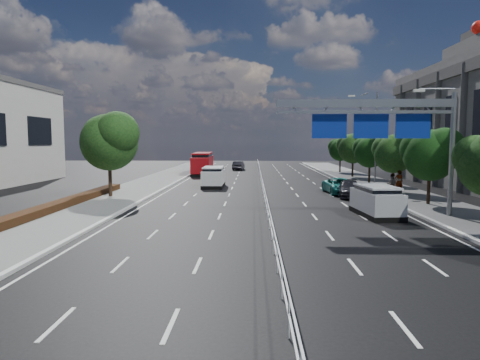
{
  "coord_description": "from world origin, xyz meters",
  "views": [
    {
      "loc": [
        -0.81,
        -14.93,
        4.46
      ],
      "look_at": [
        -1.5,
        7.43,
        2.4
      ],
      "focal_mm": 32.0,
      "sensor_mm": 36.0,
      "label": 1
    }
  ],
  "objects": [
    {
      "name": "pedestrian_a",
      "position": [
        11.22,
        20.57,
        1.09
      ],
      "size": [
        0.73,
        0.51,
        1.9
      ],
      "primitive_type": "imported",
      "rotation": [
        0.0,
        0.0,
        3.22
      ],
      "color": "gray",
      "rests_on": "sidewalk_far"
    },
    {
      "name": "near_car_dark",
      "position": [
        -3.06,
        50.3,
        0.68
      ],
      "size": [
        1.81,
        4.23,
        1.36
      ],
      "primitive_type": "imported",
      "rotation": [
        0.0,
        0.0,
        3.05
      ],
      "color": "black",
      "rests_on": "ground"
    },
    {
      "name": "ground",
      "position": [
        0.0,
        0.0,
        0.0
      ],
      "size": [
        160.0,
        160.0,
        0.0
      ],
      "primitive_type": "plane",
      "color": "black",
      "rests_on": "ground"
    },
    {
      "name": "red_bus",
      "position": [
        -7.5,
        41.35,
        1.51
      ],
      "size": [
        2.64,
        9.77,
        2.9
      ],
      "rotation": [
        0.0,
        0.0,
        0.03
      ],
      "color": "black",
      "rests_on": "ground"
    },
    {
      "name": "silver_minivan",
      "position": [
        6.5,
        10.4,
        0.9
      ],
      "size": [
        2.26,
        4.55,
        1.83
      ],
      "rotation": [
        0.0,
        0.0,
        0.09
      ],
      "color": "black",
      "rests_on": "ground"
    },
    {
      "name": "streetlight_far",
      "position": [
        10.5,
        26.0,
        5.21
      ],
      "size": [
        2.78,
        2.4,
        9.0
      ],
      "color": "gray",
      "rests_on": "ground"
    },
    {
      "name": "far_tree_f",
      "position": [
        11.24,
        29.48,
        3.49
      ],
      "size": [
        3.52,
        3.28,
        5.02
      ],
      "color": "black",
      "rests_on": "ground"
    },
    {
      "name": "far_tree_g",
      "position": [
        11.25,
        36.98,
        3.75
      ],
      "size": [
        3.96,
        3.69,
        5.45
      ],
      "color": "black",
      "rests_on": "ground"
    },
    {
      "name": "pedestrian_b",
      "position": [
        10.32,
        19.53,
        0.98
      ],
      "size": [
        1.01,
        0.92,
        1.69
      ],
      "primitive_type": "imported",
      "rotation": [
        0.0,
        0.0,
        2.72
      ],
      "color": "gray",
      "rests_on": "sidewalk_far"
    },
    {
      "name": "near_tree_back",
      "position": [
        -11.94,
        17.97,
        4.61
      ],
      "size": [
        4.84,
        4.51,
        6.69
      ],
      "color": "black",
      "rests_on": "ground"
    },
    {
      "name": "overhead_gantry",
      "position": [
        6.74,
        10.05,
        5.61
      ],
      "size": [
        10.24,
        0.38,
        7.45
      ],
      "color": "gray",
      "rests_on": "ground"
    },
    {
      "name": "parked_car_dark",
      "position": [
        6.86,
        19.0,
        0.64
      ],
      "size": [
        2.39,
        4.63,
        1.28
      ],
      "primitive_type": "imported",
      "rotation": [
        0.0,
        0.0,
        -0.14
      ],
      "color": "black",
      "rests_on": "ground"
    },
    {
      "name": "far_tree_h",
      "position": [
        11.24,
        44.48,
        3.42
      ],
      "size": [
        3.41,
        3.18,
        4.91
      ],
      "color": "black",
      "rests_on": "ground"
    },
    {
      "name": "near_car_silver",
      "position": [
        -5.5,
        36.84,
        0.67
      ],
      "size": [
        2.07,
        4.08,
        1.33
      ],
      "primitive_type": "imported",
      "rotation": [
        0.0,
        0.0,
        3.27
      ],
      "color": "#9B9CA1",
      "rests_on": "ground"
    },
    {
      "name": "kerb_near",
      "position": [
        -9.0,
        0.0,
        0.07
      ],
      "size": [
        0.25,
        140.0,
        0.15
      ],
      "primitive_type": "cube",
      "color": "silver",
      "rests_on": "ground"
    },
    {
      "name": "white_minivan",
      "position": [
        -4.63,
        25.96,
        0.97
      ],
      "size": [
        1.98,
        4.55,
        1.97
      ],
      "rotation": [
        0.0,
        0.0,
        -0.0
      ],
      "color": "black",
      "rests_on": "ground"
    },
    {
      "name": "median_fence",
      "position": [
        0.0,
        22.5,
        0.53
      ],
      "size": [
        0.05,
        85.0,
        1.02
      ],
      "color": "silver",
      "rests_on": "ground"
    },
    {
      "name": "parked_car_teal",
      "position": [
        6.5,
        21.13,
        0.65
      ],
      "size": [
        2.52,
        4.84,
        1.3
      ],
      "primitive_type": "imported",
      "rotation": [
        0.0,
        0.0,
        0.08
      ],
      "color": "#1A766C",
      "rests_on": "ground"
    },
    {
      "name": "far_tree_e",
      "position": [
        11.25,
        21.98,
        3.56
      ],
      "size": [
        3.63,
        3.38,
        5.13
      ],
      "color": "black",
      "rests_on": "ground"
    },
    {
      "name": "far_tree_d",
      "position": [
        11.25,
        14.48,
        3.69
      ],
      "size": [
        3.85,
        3.59,
        5.34
      ],
      "color": "black",
      "rests_on": "ground"
    }
  ]
}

